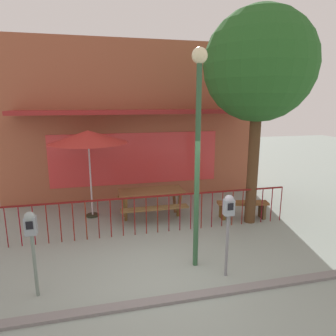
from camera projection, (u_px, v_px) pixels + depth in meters
The scene contains 11 objects.
ground at pixel (171, 277), 5.57m from camera, with size 40.00×40.00×0.00m, color gray.
pub_storefront at pixel (135, 122), 9.82m from camera, with size 8.48×1.49×5.09m.
patio_fence_front at pixel (152, 208), 7.29m from camera, with size 7.15×0.04×0.97m.
picnic_table_left at pixel (151, 196), 8.38m from camera, with size 1.80×1.36×0.79m.
patio_umbrella at pixel (88, 137), 8.04m from camera, with size 2.11×2.11×2.44m.
patio_bench at pixel (243, 206), 8.30m from camera, with size 1.44×0.58×0.48m.
parking_meter_near at pixel (228, 214), 5.36m from camera, with size 0.18×0.17×1.58m.
parking_meter_far at pixel (31, 232), 4.79m from camera, with size 0.18×0.17×1.49m.
street_tree at pixel (259, 67), 7.26m from camera, with size 2.73×2.73×5.42m.
street_lamp at pixel (198, 131), 5.41m from camera, with size 0.28×0.28×4.11m.
curb_edge at pixel (180, 299), 4.94m from camera, with size 11.87×0.20×0.11m, color slate.
Camera 1 is at (-1.19, -4.85, 3.20)m, focal length 31.97 mm.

